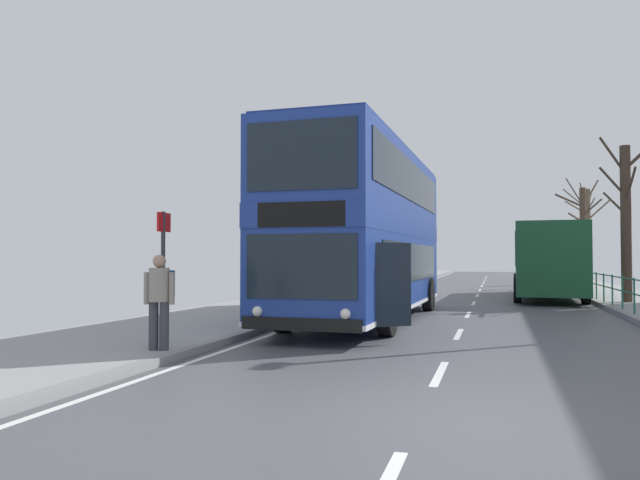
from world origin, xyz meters
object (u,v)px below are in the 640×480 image
double_decker_bus_main (367,232)px  bus_stop_sign_near (163,260)px  pedestrian_with_backpack (160,294)px  bare_tree_far_01 (626,219)px  bare_tree_far_02 (583,234)px  background_bus_far_lane (546,259)px  bare_tree_far_00 (587,233)px

double_decker_bus_main → bus_stop_sign_near: bearing=-113.9°
pedestrian_with_backpack → bare_tree_far_01: bare_tree_far_01 is taller
double_decker_bus_main → bare_tree_far_01: bearing=43.2°
bus_stop_sign_near → bare_tree_far_02: 29.23m
pedestrian_with_backpack → bare_tree_far_02: bearing=70.1°
bus_stop_sign_near → background_bus_far_lane: bearing=64.6°
background_bus_far_lane → bare_tree_far_01: bearing=-57.5°
double_decker_bus_main → bare_tree_far_01: size_ratio=1.90×
pedestrian_with_backpack → bare_tree_far_02: 30.07m
bus_stop_sign_near → bare_tree_far_02: (10.78, 27.14, 1.41)m
double_decker_bus_main → bare_tree_far_00: bare_tree_far_00 is taller
bare_tree_far_00 → bare_tree_far_01: 19.20m
pedestrian_with_backpack → bare_tree_far_00: 35.40m
bare_tree_far_02 → double_decker_bus_main: bearing=-111.0°
double_decker_bus_main → bus_stop_sign_near: (-2.67, -6.02, -0.74)m
double_decker_bus_main → bus_stop_sign_near: 6.62m
pedestrian_with_backpack → bare_tree_far_01: (9.85, 14.38, 1.97)m
background_bus_far_lane → bus_stop_sign_near: bearing=-115.4°
bare_tree_far_00 → background_bus_far_lane: bearing=-103.2°
bare_tree_far_00 → bare_tree_far_01: bearing=-93.8°
pedestrian_with_backpack → bare_tree_far_00: (11.13, 33.53, 2.22)m
bare_tree_far_02 → pedestrian_with_backpack: bearing=-109.9°
bare_tree_far_00 → bare_tree_far_01: (-1.28, -19.16, -0.26)m
background_bus_far_lane → bus_stop_sign_near: background_bus_far_lane is taller
background_bus_far_lane → double_decker_bus_main: bearing=-116.2°
bare_tree_far_00 → bus_stop_sign_near: bearing=-109.8°
background_bus_far_lane → bare_tree_far_01: size_ratio=1.72×
double_decker_bus_main → background_bus_far_lane: double_decker_bus_main is taller
double_decker_bus_main → pedestrian_with_backpack: bearing=-106.4°
bare_tree_far_01 → bare_tree_far_00: bearing=86.2°
double_decker_bus_main → bare_tree_far_02: (8.11, 21.12, 0.66)m
pedestrian_with_backpack → bare_tree_far_02: (10.20, 28.22, 1.98)m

